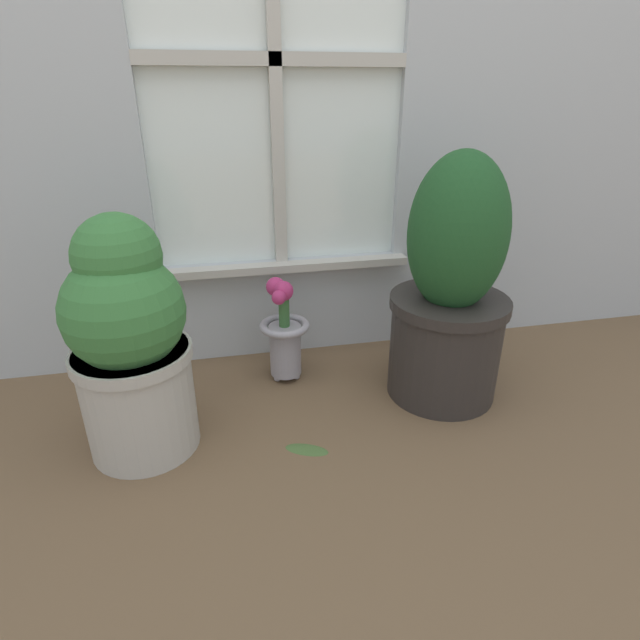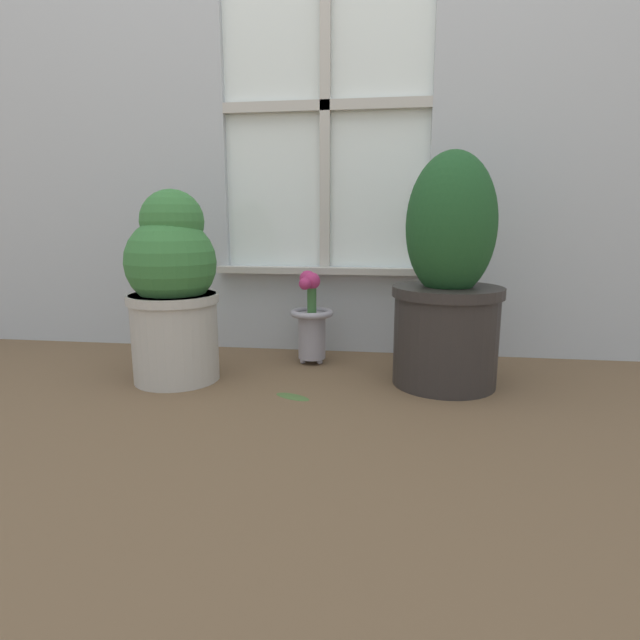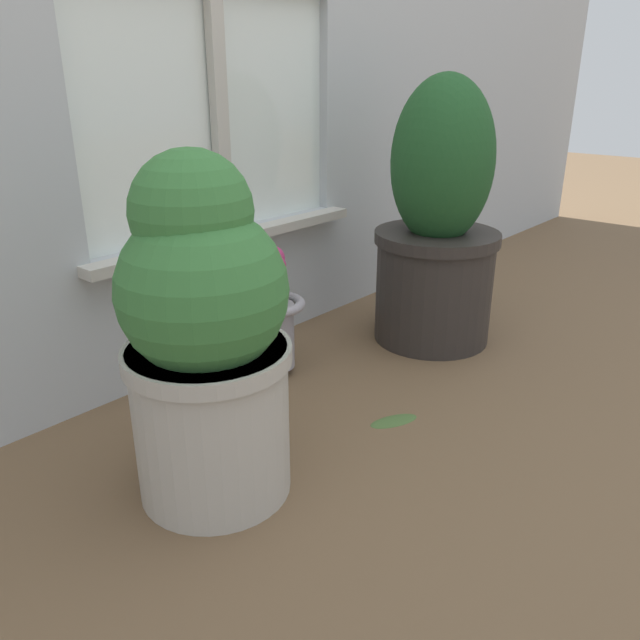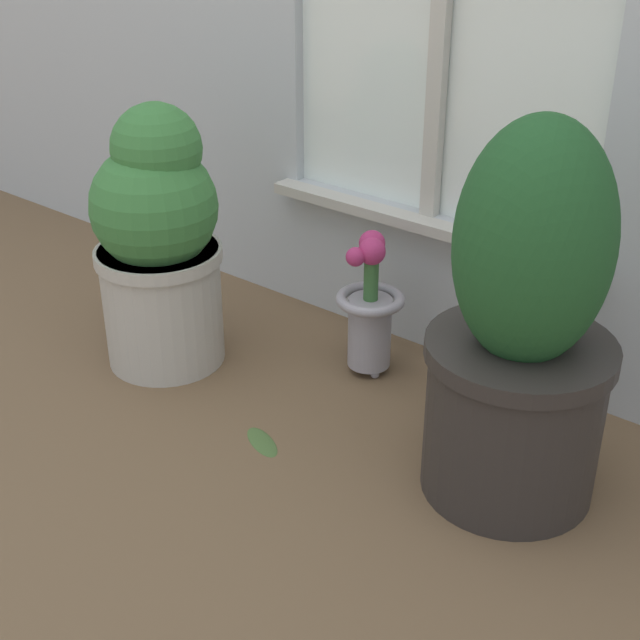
{
  "view_description": "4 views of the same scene",
  "coord_description": "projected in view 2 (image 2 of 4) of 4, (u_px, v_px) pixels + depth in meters",
  "views": [
    {
      "loc": [
        -0.2,
        -0.95,
        0.82
      ],
      "look_at": [
        0.05,
        0.21,
        0.26
      ],
      "focal_mm": 28.0,
      "sensor_mm": 36.0,
      "label": 1
    },
    {
      "loc": [
        0.24,
        -1.3,
        0.49
      ],
      "look_at": [
        0.03,
        0.2,
        0.19
      ],
      "focal_mm": 28.0,
      "sensor_mm": 36.0,
      "label": 2
    },
    {
      "loc": [
        -0.98,
        -0.62,
        0.68
      ],
      "look_at": [
        0.02,
        0.26,
        0.16
      ],
      "focal_mm": 35.0,
      "sensor_mm": 36.0,
      "label": 3
    },
    {
      "loc": [
        0.97,
        -1.03,
        1.03
      ],
      "look_at": [
        -0.06,
        0.24,
        0.17
      ],
      "focal_mm": 50.0,
      "sensor_mm": 36.0,
      "label": 4
    }
  ],
  "objects": [
    {
      "name": "potted_plant_right",
      "position": [
        448.0,
        283.0,
        1.47
      ],
      "size": [
        0.33,
        0.33,
        0.69
      ],
      "color": "#2D2826",
      "rests_on": "ground_plane"
    },
    {
      "name": "potted_plant_left",
      "position": [
        173.0,
        288.0,
        1.52
      ],
      "size": [
        0.28,
        0.28,
        0.58
      ],
      "color": "#B7B2A8",
      "rests_on": "ground_plane"
    },
    {
      "name": "fallen_leaf",
      "position": [
        293.0,
        396.0,
        1.41
      ],
      "size": [
        0.12,
        0.09,
        0.01
      ],
      "color": "#476633",
      "rests_on": "ground_plane"
    },
    {
      "name": "ground_plane",
      "position": [
        299.0,
        400.0,
        1.39
      ],
      "size": [
        10.0,
        10.0,
        0.0
      ],
      "primitive_type": "plane",
      "color": "brown"
    },
    {
      "name": "flower_vase",
      "position": [
        311.0,
        320.0,
        1.73
      ],
      "size": [
        0.15,
        0.15,
        0.32
      ],
      "color": "#99939E",
      "rests_on": "ground_plane"
    }
  ]
}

